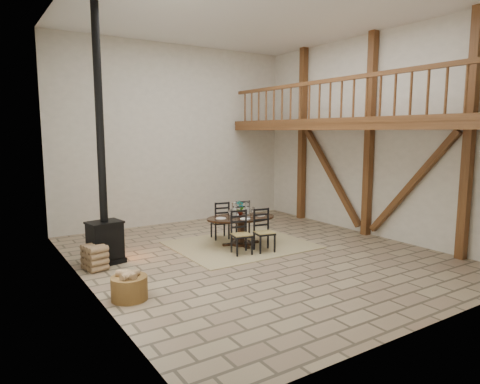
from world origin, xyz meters
TOP-DOWN VIEW (x-y plane):
  - ground at (0.00, 0.00)m, footprint 8.00×8.00m
  - room_shell at (1.19, 0.00)m, footprint 7.02×8.02m
  - rug at (0.13, 0.85)m, footprint 3.00×2.50m
  - dining_table at (0.13, 0.85)m, footprint 1.77×1.94m
  - wood_stove at (-2.87, 1.19)m, footprint 0.73×0.61m
  - log_basket at (-3.09, -0.90)m, footprint 0.57×0.57m
  - log_stack at (-3.16, 0.88)m, footprint 0.45×0.55m

SIDE VIEW (x-z plane):
  - ground at x=0.00m, z-range 0.00..0.00m
  - rug at x=0.13m, z-range 0.00..0.02m
  - log_basket at x=-3.09m, z-range -0.03..0.44m
  - log_stack at x=-3.16m, z-range 0.00..0.48m
  - dining_table at x=0.13m, z-range -0.12..0.91m
  - wood_stove at x=-2.87m, z-range -1.38..3.62m
  - room_shell at x=1.19m, z-range 0.51..5.52m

